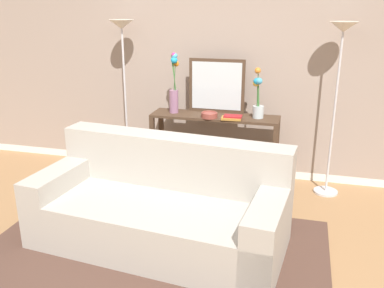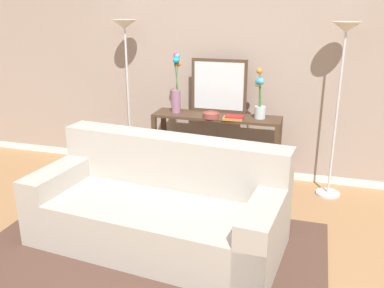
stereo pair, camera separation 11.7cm
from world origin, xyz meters
The scene contains 13 objects.
ground_plane centered at (0.00, 0.00, -0.01)m, with size 16.00×16.00×0.02m, color #9E754C.
back_wall centered at (0.00, 2.11, 1.35)m, with size 12.00×0.15×2.71m.
area_rug centered at (-0.11, 0.17, 0.01)m, with size 2.86×1.71×0.01m.
couch centered at (-0.10, 0.33, 0.31)m, with size 2.20×1.17×0.88m.
console_table centered at (0.07, 1.70, 0.56)m, with size 1.42×0.36×0.81m.
floor_lamp_left centered at (-1.01, 1.74, 1.43)m, with size 0.28×0.28×1.82m.
floor_lamp_right centered at (1.32, 1.74, 1.43)m, with size 0.28×0.28×1.82m.
wall_mirror centered at (0.05, 1.85, 1.11)m, with size 0.63×0.02×0.60m.
vase_tall_flowers centered at (-0.40, 1.70, 1.07)m, with size 0.11×0.12×0.68m.
vase_short_flowers centered at (0.53, 1.71, 1.02)m, with size 0.13×0.13×0.55m.
fruit_bowl centered at (0.03, 1.59, 0.84)m, with size 0.18×0.18×0.06m.
book_stack centered at (0.28, 1.58, 0.83)m, with size 0.22×0.15×0.04m.
book_row_under_console centered at (-0.28, 1.70, 0.06)m, with size 0.47×0.18×0.13m.
Camera 1 is at (0.99, -2.76, 2.00)m, focal length 39.56 mm.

